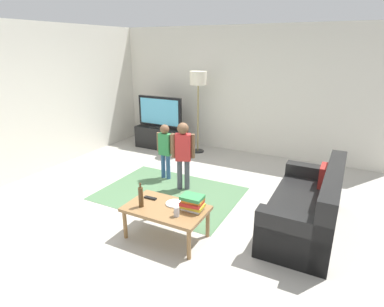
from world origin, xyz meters
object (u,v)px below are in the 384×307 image
(tv_stand, at_px, (161,138))
(plate, at_px, (175,203))
(floor_lamp, at_px, (198,83))
(soda_can, at_px, (177,212))
(child_center, at_px, (183,150))
(couch, at_px, (310,210))
(bottle, at_px, (141,197))
(tv, at_px, (160,113))
(coffee_table, at_px, (166,211))
(tv_remote, at_px, (150,198))
(child_near_tv, at_px, (165,147))
(book_stack, at_px, (192,202))

(tv_stand, height_order, plate, tv_stand)
(floor_lamp, xyz_separation_m, soda_can, (1.38, -3.31, -1.06))
(tv_stand, bearing_deg, child_center, -48.02)
(floor_lamp, bearing_deg, couch, -38.82)
(couch, height_order, floor_lamp, floor_lamp)
(couch, height_order, child_center, child_center)
(bottle, distance_m, plate, 0.43)
(tv, xyz_separation_m, floor_lamp, (0.88, 0.17, 0.70))
(coffee_table, bearing_deg, tv_remote, 161.57)
(child_center, height_order, soda_can, child_center)
(child_near_tv, xyz_separation_m, child_center, (0.50, -0.25, 0.08))
(child_near_tv, distance_m, child_center, 0.57)
(plate, bearing_deg, coffee_table, -112.73)
(soda_can, bearing_deg, plate, 125.27)
(floor_lamp, height_order, tv_remote, floor_lamp)
(book_stack, xyz_separation_m, soda_can, (-0.09, -0.22, -0.03))
(plate, bearing_deg, floor_lamp, 111.43)
(floor_lamp, bearing_deg, bottle, -75.19)
(child_near_tv, distance_m, bottle, 1.83)
(tv, xyz_separation_m, coffee_table, (2.04, -3.02, -0.48))
(tv_remote, relative_size, soda_can, 1.42)
(couch, distance_m, tv_remote, 2.07)
(coffee_table, height_order, plate, plate)
(child_near_tv, xyz_separation_m, bottle, (0.71, -1.69, -0.05))
(couch, relative_size, soda_can, 15.00)
(child_center, bearing_deg, plate, -65.74)
(book_stack, bearing_deg, bottle, -159.48)
(tv, xyz_separation_m, child_near_tv, (1.04, -1.45, -0.24))
(tv, height_order, couch, tv)
(child_center, bearing_deg, coffee_table, -69.61)
(book_stack, bearing_deg, soda_can, -112.46)
(couch, bearing_deg, coffee_table, -147.00)
(couch, xyz_separation_m, tv_remote, (-1.86, -0.91, 0.14))
(couch, relative_size, bottle, 5.75)
(tv_stand, bearing_deg, couch, -29.46)
(couch, height_order, soda_can, couch)
(coffee_table, bearing_deg, tv_stand, 123.83)
(tv, xyz_separation_m, tv_remote, (1.74, -2.92, -0.42))
(floor_lamp, bearing_deg, tv_stand, -170.22)
(tv_remote, distance_m, soda_can, 0.57)
(tv, xyz_separation_m, book_stack, (2.35, -2.92, -0.33))
(floor_lamp, relative_size, child_center, 1.56)
(tv, xyz_separation_m, child_center, (1.55, -1.70, -0.16))
(tv_stand, bearing_deg, coffee_table, -56.17)
(tv_stand, distance_m, child_center, 2.35)
(floor_lamp, height_order, child_center, floor_lamp)
(tv, distance_m, child_center, 2.30)
(tv_stand, relative_size, tv_remote, 7.06)
(tv, distance_m, floor_lamp, 1.14)
(soda_can, bearing_deg, bottle, -180.00)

